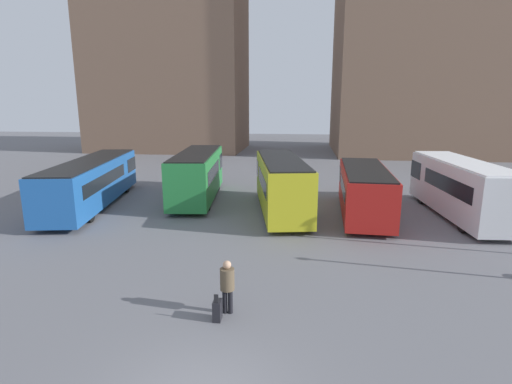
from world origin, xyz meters
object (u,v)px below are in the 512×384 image
object	(u,v)px
bus_1	(198,174)
bus_0	(92,180)
bus_2	(281,183)
traveler	(227,282)
bus_4	(460,186)
suitcase	(217,310)
bus_3	(364,190)

from	to	relation	value
bus_1	bus_0	bearing A→B (deg)	104.95
bus_2	traveler	xyz separation A→B (m)	(-1.01, -12.38, -0.74)
bus_1	bus_2	size ratio (longest dim) A/B	1.01
bus_1	bus_4	xyz separation A→B (m)	(16.43, -2.40, 0.00)
suitcase	bus_2	bearing A→B (deg)	-7.24
bus_4	suitcase	size ratio (longest dim) A/B	10.96
bus_1	traveler	bearing A→B (deg)	-167.94
bus_0	bus_1	world-z (taller)	bus_1
traveler	suitcase	bearing A→B (deg)	151.06
bus_3	traveler	xyz separation A→B (m)	(-5.94, -12.30, -0.49)
bus_3	suitcase	distance (m)	14.23
bus_2	traveler	size ratio (longest dim) A/B	5.53
bus_0	bus_1	distance (m)	6.82
bus_0	traveler	size ratio (longest dim) A/B	7.16
bus_2	bus_4	bearing A→B (deg)	-98.16
bus_2	bus_4	distance (m)	10.47
bus_1	traveler	distance (m)	15.89
bus_3	suitcase	world-z (taller)	bus_3
bus_0	suitcase	distance (m)	17.20
bus_4	suitcase	world-z (taller)	bus_4
bus_1	bus_4	distance (m)	16.60
bus_2	suitcase	world-z (taller)	bus_2
bus_3	suitcase	size ratio (longest dim) A/B	9.89
bus_0	bus_1	xyz separation A→B (m)	(6.37, 2.45, 0.14)
bus_0	bus_4	xyz separation A→B (m)	(22.79, 0.05, 0.15)
bus_1	traveler	size ratio (longest dim) A/B	5.60
bus_3	bus_4	distance (m)	5.56
bus_0	bus_1	bearing A→B (deg)	-78.64
bus_4	traveler	xyz separation A→B (m)	(-11.48, -12.68, -0.73)
bus_3	traveler	size ratio (longest dim) A/B	5.17
traveler	suitcase	xyz separation A→B (m)	(-0.24, -0.46, -0.73)
bus_1	traveler	xyz separation A→B (m)	(4.94, -15.08, -0.73)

